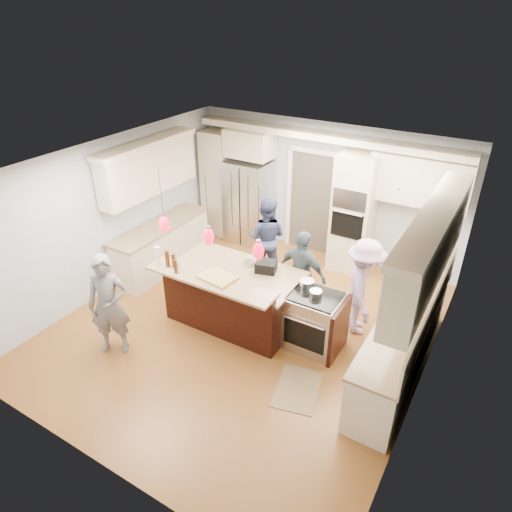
{
  "coord_description": "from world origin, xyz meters",
  "views": [
    {
      "loc": [
        3.19,
        -5.0,
        4.67
      ],
      "look_at": [
        0.0,
        0.35,
        1.15
      ],
      "focal_mm": 32.0,
      "sensor_mm": 36.0,
      "label": 1
    }
  ],
  "objects_px": {
    "refrigerator": "(249,202)",
    "kitchen_island": "(234,295)",
    "person_bar_end": "(109,305)",
    "person_far_left": "(266,238)",
    "island_range": "(316,321)"
  },
  "relations": [
    {
      "from": "refrigerator",
      "to": "kitchen_island",
      "type": "bearing_deg",
      "value": -63.1
    },
    {
      "from": "person_bar_end",
      "to": "person_far_left",
      "type": "distance_m",
      "value": 3.18
    },
    {
      "from": "person_bar_end",
      "to": "person_far_left",
      "type": "height_order",
      "value": "person_bar_end"
    },
    {
      "from": "person_bar_end",
      "to": "refrigerator",
      "type": "bearing_deg",
      "value": 59.31
    },
    {
      "from": "island_range",
      "to": "person_far_left",
      "type": "relative_size",
      "value": 0.59
    },
    {
      "from": "person_far_left",
      "to": "person_bar_end",
      "type": "bearing_deg",
      "value": 59.48
    },
    {
      "from": "island_range",
      "to": "person_bar_end",
      "type": "bearing_deg",
      "value": -147.93
    },
    {
      "from": "kitchen_island",
      "to": "island_range",
      "type": "xyz_separation_m",
      "value": [
        1.41,
        0.08,
        -0.03
      ]
    },
    {
      "from": "refrigerator",
      "to": "person_far_left",
      "type": "bearing_deg",
      "value": -45.34
    },
    {
      "from": "refrigerator",
      "to": "kitchen_island",
      "type": "distance_m",
      "value": 2.91
    },
    {
      "from": "refrigerator",
      "to": "island_range",
      "type": "height_order",
      "value": "refrigerator"
    },
    {
      "from": "refrigerator",
      "to": "kitchen_island",
      "type": "height_order",
      "value": "refrigerator"
    },
    {
      "from": "kitchen_island",
      "to": "island_range",
      "type": "distance_m",
      "value": 1.41
    },
    {
      "from": "person_far_left",
      "to": "refrigerator",
      "type": "bearing_deg",
      "value": -59.77
    },
    {
      "from": "person_far_left",
      "to": "kitchen_island",
      "type": "bearing_deg",
      "value": 85.78
    }
  ]
}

